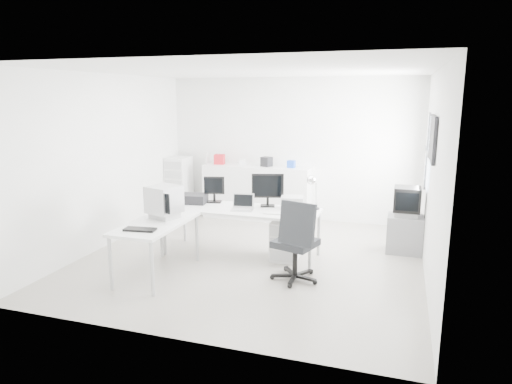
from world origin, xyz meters
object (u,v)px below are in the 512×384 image
(side_desk, at_px, (157,248))
(sideboard, at_px, (257,192))
(inkjet_printer, at_px, (194,199))
(office_chair, at_px, (295,239))
(laptop, at_px, (242,204))
(drawer_pedestal, at_px, (286,240))
(main_desk, at_px, (241,232))
(laser_printer, at_px, (292,203))
(crt_monitor, at_px, (164,202))
(lcd_monitor_large, at_px, (268,190))
(crt_tv, at_px, (407,202))
(filing_cabinet, at_px, (179,186))
(tv_cabinet, at_px, (405,234))
(lcd_monitor_small, at_px, (214,190))

(side_desk, distance_m, sideboard, 3.28)
(inkjet_printer, xyz_separation_m, office_chair, (1.87, -0.80, -0.25))
(laptop, bearing_deg, drawer_pedestal, 4.27)
(main_desk, xyz_separation_m, laser_printer, (0.75, 0.22, 0.47))
(side_desk, relative_size, crt_monitor, 3.10)
(drawer_pedestal, xyz_separation_m, lcd_monitor_large, (-0.35, 0.20, 0.71))
(inkjet_printer, relative_size, crt_tv, 0.82)
(side_desk, distance_m, inkjet_printer, 1.28)
(main_desk, bearing_deg, crt_monitor, -135.00)
(inkjet_printer, relative_size, laser_printer, 1.23)
(inkjet_printer, relative_size, office_chair, 0.36)
(laser_printer, bearing_deg, filing_cabinet, 137.47)
(tv_cabinet, relative_size, sideboard, 0.28)
(lcd_monitor_large, relative_size, sideboard, 0.24)
(side_desk, height_order, crt_tv, crt_tv)
(drawer_pedestal, bearing_deg, main_desk, -175.91)
(inkjet_printer, distance_m, laptop, 0.92)
(inkjet_printer, xyz_separation_m, filing_cabinet, (-1.22, 1.88, -0.22))
(main_desk, relative_size, laptop, 7.73)
(laptop, distance_m, tv_cabinet, 2.64)
(lcd_monitor_small, bearing_deg, tv_cabinet, -0.43)
(side_desk, relative_size, inkjet_printer, 3.41)
(inkjet_printer, bearing_deg, lcd_monitor_small, 18.18)
(main_desk, height_order, side_desk, same)
(drawer_pedestal, xyz_separation_m, office_chair, (0.32, -0.75, 0.27))
(office_chair, distance_m, tv_cabinet, 2.16)
(lcd_monitor_small, bearing_deg, office_chair, -44.30)
(crt_tv, bearing_deg, office_chair, -131.05)
(office_chair, xyz_separation_m, crt_tv, (1.41, 1.62, 0.25))
(crt_tv, bearing_deg, main_desk, -159.37)
(side_desk, bearing_deg, lcd_monitor_small, 77.47)
(main_desk, bearing_deg, side_desk, -127.69)
(side_desk, xyz_separation_m, laptop, (0.90, 1.00, 0.48))
(lcd_monitor_small, xyz_separation_m, tv_cabinet, (2.98, 0.66, -0.66))
(lcd_monitor_large, height_order, tv_cabinet, lcd_monitor_large)
(side_desk, relative_size, sideboard, 0.65)
(office_chair, bearing_deg, main_desk, 162.46)
(office_chair, relative_size, tv_cabinet, 1.91)
(crt_tv, height_order, sideboard, sideboard)
(main_desk, distance_m, lcd_monitor_small, 0.84)
(main_desk, xyz_separation_m, filing_cabinet, (-2.07, 1.98, 0.23))
(lcd_monitor_small, xyz_separation_m, crt_monitor, (-0.30, -1.10, 0.02))
(main_desk, bearing_deg, lcd_monitor_large, 35.54)
(crt_tv, bearing_deg, side_desk, -148.43)
(laptop, bearing_deg, lcd_monitor_small, 141.02)
(lcd_monitor_large, distance_m, tv_cabinet, 2.29)
(crt_tv, bearing_deg, crt_monitor, -151.71)
(lcd_monitor_large, bearing_deg, crt_tv, 2.05)
(laser_printer, bearing_deg, side_desk, -151.07)
(side_desk, distance_m, office_chair, 1.92)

